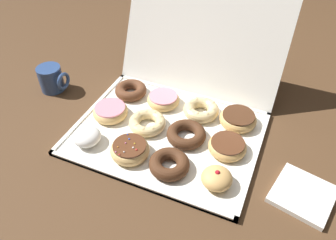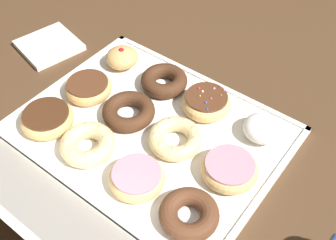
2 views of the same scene
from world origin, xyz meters
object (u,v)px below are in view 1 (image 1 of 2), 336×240
Objects in this scene: powdered_filled_donut_0 at (87,137)px; pink_frosted_donut_4 at (111,110)px; sprinkle_donut_1 at (130,150)px; chocolate_cake_ring_donut_2 at (169,164)px; chocolate_cake_ring_donut_6 at (187,134)px; chocolate_frosted_donut_7 at (227,146)px; pink_frosted_donut_9 at (163,99)px; jelly_filled_donut_3 at (217,178)px; chocolate_cake_ring_donut_8 at (131,90)px; chocolate_frosted_donut_11 at (238,119)px; donut_box at (167,134)px; napkin_stack at (303,194)px; coffee_mug at (52,78)px; cruller_donut_10 at (201,109)px; cruller_donut_5 at (147,123)px.

pink_frosted_donut_4 is (0.00, 0.14, -0.00)m from powdered_filled_donut_0.
sprinkle_donut_1 reaches higher than chocolate_cake_ring_donut_2.
chocolate_cake_ring_donut_2 reaches higher than chocolate_cake_ring_donut_6.
pink_frosted_donut_9 is (-0.26, 0.13, 0.00)m from chocolate_frosted_donut_7.
jelly_filled_donut_3 is 0.47m from chocolate_cake_ring_donut_8.
chocolate_frosted_donut_7 is at bearing -89.45° from chocolate_frosted_donut_11.
chocolate_frosted_donut_7 is 1.01× the size of pink_frosted_donut_9.
pink_frosted_donut_9 is (-0.01, 0.25, -0.00)m from sprinkle_donut_1.
chocolate_frosted_donut_7 is 0.29m from pink_frosted_donut_9.
chocolate_cake_ring_donut_8 is (0.01, 0.12, -0.00)m from pink_frosted_donut_4.
chocolate_frosted_donut_7 is (0.13, 0.13, 0.00)m from chocolate_cake_ring_donut_2.
donut_box is 0.19m from chocolate_frosted_donut_7.
powdered_filled_donut_0 reaches higher than chocolate_frosted_donut_11.
powdered_filled_donut_0 is at bearing -146.42° from chocolate_frosted_donut_11.
chocolate_cake_ring_donut_6 reaches higher than napkin_stack.
pink_frosted_donut_4 is 0.78× the size of napkin_stack.
chocolate_frosted_donut_11 is (0.39, 0.26, -0.00)m from powdered_filled_donut_0.
sprinkle_donut_1 is at bearing -134.59° from chocolate_frosted_donut_11.
pink_frosted_donut_4 is 0.39m from chocolate_frosted_donut_7.
chocolate_frosted_donut_7 is 1.07× the size of coffee_mug.
napkin_stack is at bearing 5.80° from powdered_filled_donut_0.
pink_frosted_donut_4 is 1.09× the size of coffee_mug.
coffee_mug is (-0.66, 0.06, 0.02)m from chocolate_frosted_donut_7.
cruller_donut_10 is at bearing 7.25° from coffee_mug.
cruller_donut_5 and chocolate_frosted_donut_7 have the same top height.
cruller_donut_5 is 0.29m from chocolate_frosted_donut_11.
chocolate_cake_ring_donut_6 is (0.06, 0.00, 0.02)m from donut_box.
cruller_donut_10 is (0.07, 0.12, 0.02)m from donut_box.
cruller_donut_5 is (-0.07, -0.00, 0.02)m from donut_box.
chocolate_cake_ring_donut_2 reaches higher than donut_box.
coffee_mug is at bearing 175.19° from chocolate_frosted_donut_7.
chocolate_frosted_donut_7 is (0.25, 0.13, -0.00)m from sprinkle_donut_1.
pink_frosted_donut_4 is at bearing -10.63° from coffee_mug.
donut_box is at bearing -177.02° from chocolate_cake_ring_donut_6.
sprinkle_donut_1 is 1.01× the size of chocolate_frosted_donut_7.
chocolate_cake_ring_donut_8 is 1.07× the size of coffee_mug.
chocolate_cake_ring_donut_6 and chocolate_frosted_donut_7 have the same top height.
powdered_filled_donut_0 is at bearing -174.20° from napkin_stack.
chocolate_frosted_donut_11 is at bearing 44.58° from chocolate_cake_ring_donut_6.
chocolate_cake_ring_donut_8 is (-0.13, 0.13, -0.00)m from cruller_donut_5.
donut_box is 0.07m from cruller_donut_5.
chocolate_frosted_donut_7 is 1.01× the size of chocolate_cake_ring_donut_8.
cruller_donut_5 is at bearing -179.82° from chocolate_frosted_donut_7.
napkin_stack is at bearing -11.72° from chocolate_cake_ring_donut_6.
chocolate_cake_ring_donut_6 is at bearing 46.22° from sprinkle_donut_1.
donut_box is 4.80× the size of chocolate_frosted_donut_11.
pink_frosted_donut_9 is (-0.13, 0.25, 0.00)m from chocolate_cake_ring_donut_2.
chocolate_cake_ring_donut_2 is at bearing -18.96° from coffee_mug.
sprinkle_donut_1 is 0.96× the size of chocolate_frosted_donut_11.
pink_frosted_donut_9 is at bearing 9.82° from coffee_mug.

